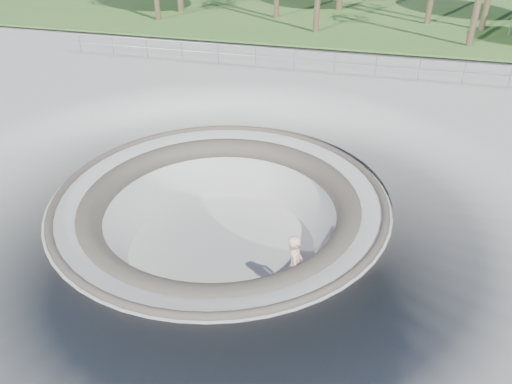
% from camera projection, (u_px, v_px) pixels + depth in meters
% --- Properties ---
extents(ground, '(180.00, 180.00, 0.00)m').
position_uv_depth(ground, '(220.00, 196.00, 15.35)').
color(ground, '#9E9D99').
rests_on(ground, ground).
extents(skate_bowl, '(14.00, 14.00, 4.10)m').
position_uv_depth(skate_bowl, '(222.00, 243.00, 16.32)').
color(skate_bowl, '#9E9D99').
rests_on(skate_bowl, ground).
extents(distant_hills, '(103.20, 45.00, 28.60)m').
position_uv_depth(distant_hills, '(385.00, 18.00, 65.19)').
color(distant_hills, brown).
rests_on(distant_hills, ground).
extents(safety_railing, '(25.00, 0.06, 1.03)m').
position_uv_depth(safety_railing, '(294.00, 60.00, 24.83)').
color(safety_railing, '#909298').
rests_on(safety_railing, ground).
extents(skateboard, '(0.80, 0.50, 0.08)m').
position_uv_depth(skateboard, '(293.00, 293.00, 14.35)').
color(skateboard, '#9A5A3D').
rests_on(skateboard, ground).
extents(skater, '(0.59, 0.80, 2.00)m').
position_uv_depth(skater, '(295.00, 266.00, 13.81)').
color(skater, '#EDB399').
rests_on(skater, skateboard).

